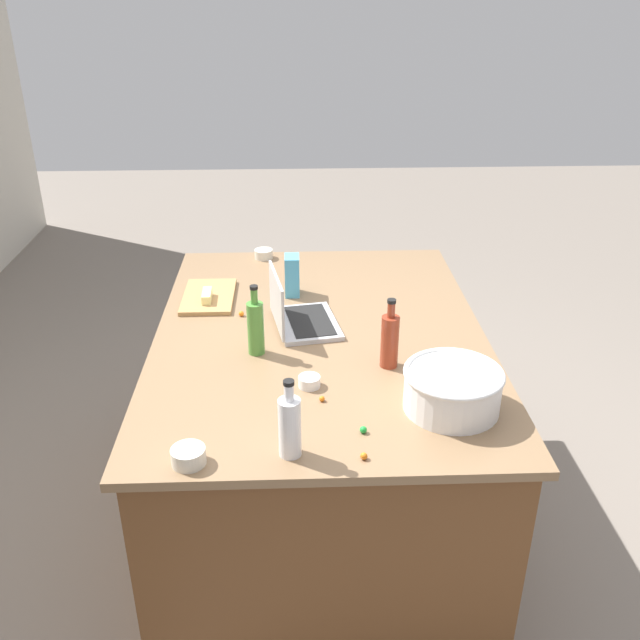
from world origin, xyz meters
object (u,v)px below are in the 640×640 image
Objects in this scene: bottle_soy at (390,340)px; ramekin_wide at (264,254)px; mixing_bowl_large at (452,389)px; ramekin_small at (188,456)px; bottle_olive at (256,326)px; bottle_vinegar at (290,425)px; candy_bag at (292,275)px; butter_stick_left at (207,296)px; laptop at (297,315)px; ramekin_medium at (309,382)px; cutting_board at (209,296)px.

bottle_soy is 1.13m from ramekin_wide.
mixing_bowl_large reaches higher than ramekin_small.
bottle_olive reaches higher than ramekin_small.
bottle_soy reaches higher than bottle_vinegar.
mixing_bowl_large is at bearing -150.91° from candy_bag.
ramekin_small is 0.56× the size of candy_bag.
butter_stick_left is at bearing 27.67° from bottle_olive.
laptop is at bearing -36.18° from bottle_olive.
ramekin_medium is at bearing -148.38° from butter_stick_left.
bottle_soy reaches higher than butter_stick_left.
bottle_olive is at bearing -14.53° from ramekin_small.
ramekin_medium reaches higher than cutting_board.
ramekin_wide is at bearing -5.76° from ramekin_small.
bottle_soy reaches higher than cutting_board.
butter_stick_left is 0.65× the size of candy_bag.
cutting_board is (0.47, 0.22, -0.10)m from bottle_olive.
ramekin_medium is (0.14, 0.43, -0.05)m from mixing_bowl_large.
ramekin_small is (-0.51, 0.62, -0.08)m from bottle_soy.
cutting_board is (1.05, 0.34, -0.09)m from bottle_vinegar.
butter_stick_left is 1.28× the size of ramekin_wide.
bottle_olive is 3.02× the size of ramekin_wide.
ramekin_medium is at bearing 114.08° from bottle_soy.
bottle_soy is 2.61× the size of ramekin_small.
laptop is 0.73m from ramekin_wide.
candy_bag reaches higher than butter_stick_left.
ramekin_medium is at bearing -170.78° from ramekin_wide.
bottle_soy is 0.80m from ramekin_small.
candy_bag reaches higher than ramekin_wide.
butter_stick_left reaches higher than cutting_board.
mixing_bowl_large is 1.28× the size of bottle_vinegar.
ramekin_small is at bearing 107.19° from mixing_bowl_large.
ramekin_wide is at bearing 17.84° from candy_bag.
bottle_vinegar is 3.33× the size of ramekin_medium.
bottle_soy is 0.31m from ramekin_medium.
bottle_vinegar is at bearing -175.28° from ramekin_wide.
bottle_vinegar reaches higher than laptop.
mixing_bowl_large is (-0.58, -0.47, 0.02)m from laptop.
bottle_vinegar is 2.80× the size of ramekin_wide.
butter_stick_left is at bearing 180.00° from cutting_board.
bottle_vinegar is at bearing -162.26° from cutting_board.
ramekin_small is 1.12× the size of ramekin_wide.
bottle_vinegar is 0.60m from bottle_olive.
candy_bag is (0.03, -0.35, 0.08)m from cutting_board.
butter_stick_left is at bearing 31.62° from ramekin_medium.
ramekin_small is (-0.62, 0.16, -0.08)m from bottle_olive.
bottle_vinegar is 1.06m from butter_stick_left.
laptop is at bearing 45.03° from bottle_soy.
ramekin_wide is 0.50× the size of candy_bag.
bottle_olive is at bearing 11.45° from bottle_vinegar.
bottle_soy is at bearing -127.92° from butter_stick_left.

